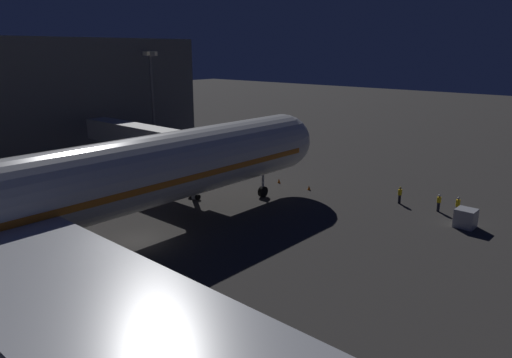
% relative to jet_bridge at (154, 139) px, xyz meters
% --- Properties ---
extents(ground_plane, '(320.00, 320.00, 0.00)m').
position_rel_jet_bridge_xyz_m(ground_plane, '(-11.64, 10.75, -5.64)').
color(ground_plane, '#383533').
extents(jet_bridge, '(21.63, 3.40, 7.17)m').
position_rel_jet_bridge_xyz_m(jet_bridge, '(0.00, 0.00, 0.00)').
color(jet_bridge, '#9E9E99').
rests_on(jet_bridge, ground_plane).
extents(apron_floodlight_mast, '(2.90, 0.50, 15.18)m').
position_rel_jet_bridge_xyz_m(apron_floodlight_mast, '(13.86, -10.18, 3.34)').
color(apron_floodlight_mast, '#59595E').
rests_on(apron_floodlight_mast, ground_plane).
extents(baggage_container_near_belt, '(1.69, 1.62, 1.69)m').
position_rel_jet_bridge_xyz_m(baggage_container_near_belt, '(-31.10, -10.71, -4.79)').
color(baggage_container_near_belt, '#B7BABF').
rests_on(baggage_container_near_belt, ground_plane).
extents(ground_crew_near_nose_gear, '(0.40, 0.40, 1.76)m').
position_rel_jet_bridge_xyz_m(ground_crew_near_nose_gear, '(-27.67, -13.32, -4.67)').
color(ground_crew_near_nose_gear, black).
rests_on(ground_crew_near_nose_gear, ground_plane).
extents(ground_crew_by_belt_loader, '(0.40, 0.40, 1.81)m').
position_rel_jet_bridge_xyz_m(ground_crew_by_belt_loader, '(-29.42, -13.51, -4.64)').
color(ground_crew_by_belt_loader, black).
rests_on(ground_crew_by_belt_loader, ground_plane).
extents(ground_crew_marshaller_fwd, '(0.40, 0.40, 1.79)m').
position_rel_jet_bridge_xyz_m(ground_crew_marshaller_fwd, '(-23.69, -13.12, -4.65)').
color(ground_crew_marshaller_fwd, black).
rests_on(ground_crew_marshaller_fwd, ground_plane).
extents(traffic_cone_nose_port, '(0.36, 0.36, 0.55)m').
position_rel_jet_bridge_xyz_m(traffic_cone_nose_port, '(-13.84, -10.88, -5.36)').
color(traffic_cone_nose_port, orange).
rests_on(traffic_cone_nose_port, ground_plane).
extents(traffic_cone_nose_starboard, '(0.36, 0.36, 0.55)m').
position_rel_jet_bridge_xyz_m(traffic_cone_nose_starboard, '(-9.44, -10.88, -5.36)').
color(traffic_cone_nose_starboard, orange).
rests_on(traffic_cone_nose_starboard, ground_plane).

